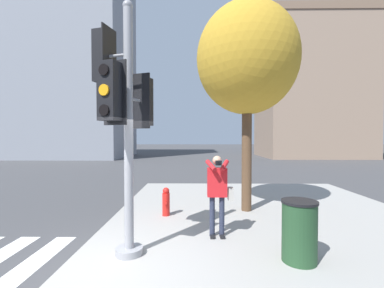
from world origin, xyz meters
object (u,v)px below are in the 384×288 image
object	(u,v)px
trash_bin	(299,231)
street_tree	(247,60)
traffic_signal_pole	(123,107)
fire_hydrant	(166,202)
person_photographer	(218,189)

from	to	relation	value
trash_bin	street_tree	bearing A→B (deg)	95.32
trash_bin	traffic_signal_pole	bearing A→B (deg)	175.22
street_tree	fire_hydrant	distance (m)	4.45
person_photographer	street_tree	distance (m)	3.86
person_photographer	fire_hydrant	distance (m)	1.97
trash_bin	fire_hydrant	bearing A→B (deg)	135.19
person_photographer	fire_hydrant	bearing A→B (deg)	131.34
traffic_signal_pole	trash_bin	world-z (taller)	traffic_signal_pole
street_tree	traffic_signal_pole	bearing A→B (deg)	-134.70
traffic_signal_pole	street_tree	world-z (taller)	street_tree
trash_bin	person_photographer	bearing A→B (deg)	139.57
fire_hydrant	street_tree	bearing A→B (deg)	12.88
traffic_signal_pole	street_tree	bearing A→B (deg)	45.30
street_tree	fire_hydrant	size ratio (longest dim) A/B	7.84
traffic_signal_pole	person_photographer	size ratio (longest dim) A/B	2.63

